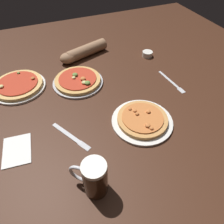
# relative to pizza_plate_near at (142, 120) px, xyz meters

# --- Properties ---
(ground_plane) EXTENTS (2.40, 2.40, 0.03)m
(ground_plane) POSITION_rel_pizza_plate_near_xyz_m (-0.11, 0.10, -0.03)
(ground_plane) COLOR #3D2114
(pizza_plate_near) EXTENTS (0.28, 0.28, 0.05)m
(pizza_plate_near) POSITION_rel_pizza_plate_near_xyz_m (0.00, 0.00, 0.00)
(pizza_plate_near) COLOR silver
(pizza_plate_near) RESTS_ON ground_plane
(pizza_plate_far) EXTENTS (0.28, 0.28, 0.05)m
(pizza_plate_far) POSITION_rel_pizza_plate_near_xyz_m (-0.19, 0.40, 0.00)
(pizza_plate_far) COLOR #B2B2B7
(pizza_plate_far) RESTS_ON ground_plane
(pizza_plate_side) EXTENTS (0.29, 0.29, 0.05)m
(pizza_plate_side) POSITION_rel_pizza_plate_near_xyz_m (-0.51, 0.48, 0.00)
(pizza_plate_side) COLOR silver
(pizza_plate_side) RESTS_ON ground_plane
(beer_mug_dark) EXTENTS (0.12, 0.11, 0.16)m
(beer_mug_dark) POSITION_rel_pizza_plate_near_xyz_m (-0.30, -0.22, 0.06)
(beer_mug_dark) COLOR black
(beer_mug_dark) RESTS_ON ground_plane
(ramekin_sauce) EXTENTS (0.07, 0.07, 0.03)m
(ramekin_sauce) POSITION_rel_pizza_plate_near_xyz_m (0.31, 0.50, 0.00)
(ramekin_sauce) COLOR silver
(ramekin_sauce) RESTS_ON ground_plane
(napkin_folded) EXTENTS (0.13, 0.16, 0.01)m
(napkin_folded) POSITION_rel_pizza_plate_near_xyz_m (-0.55, 0.06, -0.01)
(napkin_folded) COLOR white
(napkin_folded) RESTS_ON ground_plane
(fork_left) EXTENTS (0.04, 0.22, 0.01)m
(fork_left) POSITION_rel_pizza_plate_near_xyz_m (0.30, 0.20, -0.01)
(fork_left) COLOR silver
(fork_left) RESTS_ON ground_plane
(knife_right) EXTENTS (0.13, 0.21, 0.01)m
(knife_right) POSITION_rel_pizza_plate_near_xyz_m (-0.33, 0.04, -0.01)
(knife_right) COLOR silver
(knife_right) RESTS_ON ground_plane
(diner_arm) EXTENTS (0.33, 0.17, 0.07)m
(diner_arm) POSITION_rel_pizza_plate_near_xyz_m (-0.09, 0.65, 0.02)
(diner_arm) COLOR #936B4C
(diner_arm) RESTS_ON ground_plane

